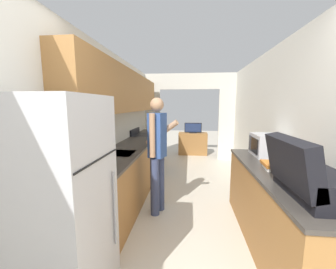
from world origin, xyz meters
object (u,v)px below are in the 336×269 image
object	(u,v)px
microwave	(267,145)
book_stack	(273,166)
person	(157,152)
television	(193,128)
suitcase	(307,176)
tv_cabinet	(193,143)
range_oven	(147,153)
refrigerator	(60,204)

from	to	relation	value
microwave	book_stack	xyz separation A→B (m)	(-0.14, -0.62, -0.12)
microwave	person	bearing A→B (deg)	-177.96
microwave	television	xyz separation A→B (m)	(-0.97, 3.66, -0.18)
suitcase	television	distance (m)	5.05
tv_cabinet	range_oven	bearing A→B (deg)	-121.40
suitcase	tv_cabinet	xyz separation A→B (m)	(-0.80, 5.02, -0.71)
suitcase	tv_cabinet	world-z (taller)	suitcase
person	television	xyz separation A→B (m)	(0.57, 3.72, -0.06)
person	suitcase	bearing A→B (deg)	-113.87
range_oven	person	xyz separation A→B (m)	(0.56, -1.91, 0.47)
microwave	television	bearing A→B (deg)	104.83
person	book_stack	distance (m)	1.51
refrigerator	person	world-z (taller)	person
tv_cabinet	television	size ratio (longest dim) A/B	1.68
book_stack	television	distance (m)	4.36
television	refrigerator	bearing A→B (deg)	-102.00
refrigerator	tv_cabinet	distance (m)	5.38
person	book_stack	size ratio (longest dim) A/B	5.84
person	tv_cabinet	distance (m)	3.85
range_oven	person	world-z (taller)	person
person	television	world-z (taller)	person
range_oven	television	bearing A→B (deg)	58.01
range_oven	suitcase	world-z (taller)	suitcase
range_oven	tv_cabinet	bearing A→B (deg)	58.60
range_oven	television	size ratio (longest dim) A/B	1.91
microwave	television	size ratio (longest dim) A/B	0.87
suitcase	microwave	xyz separation A→B (m)	(0.17, 1.32, -0.01)
refrigerator	person	size ratio (longest dim) A/B	0.98
tv_cabinet	book_stack	bearing A→B (deg)	-79.17
tv_cabinet	television	world-z (taller)	television
range_oven	microwave	world-z (taller)	microwave
suitcase	person	bearing A→B (deg)	137.46
book_stack	television	size ratio (longest dim) A/B	0.54
range_oven	tv_cabinet	size ratio (longest dim) A/B	1.13
range_oven	suitcase	bearing A→B (deg)	-58.59
television	tv_cabinet	bearing A→B (deg)	90.00
range_oven	television	distance (m)	2.17
refrigerator	suitcase	distance (m)	1.93
range_oven	person	distance (m)	2.04
tv_cabinet	television	bearing A→B (deg)	-90.00
refrigerator	suitcase	size ratio (longest dim) A/B	2.45
book_stack	tv_cabinet	size ratio (longest dim) A/B	0.32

